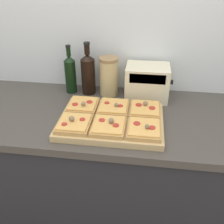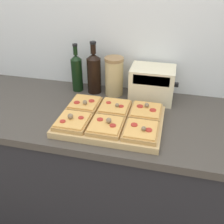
# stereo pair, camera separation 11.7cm
# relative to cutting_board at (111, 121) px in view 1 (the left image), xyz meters

# --- Properties ---
(wall_back) EXTENTS (6.00, 0.06, 2.50)m
(wall_back) POSITION_rel_cutting_board_xyz_m (0.00, 0.45, 0.35)
(wall_back) COLOR silver
(wall_back) RESTS_ON ground_plane
(kitchen_counter) EXTENTS (2.63, 0.67, 0.88)m
(kitchen_counter) POSITION_rel_cutting_board_xyz_m (0.00, 0.10, -0.46)
(kitchen_counter) COLOR #232328
(kitchen_counter) RESTS_ON ground_plane
(cutting_board) EXTENTS (0.51, 0.37, 0.03)m
(cutting_board) POSITION_rel_cutting_board_xyz_m (0.00, 0.00, 0.00)
(cutting_board) COLOR tan
(cutting_board) RESTS_ON kitchen_counter
(pizza_slice_back_left) EXTENTS (0.15, 0.17, 0.05)m
(pizza_slice_back_left) POSITION_rel_cutting_board_xyz_m (-0.16, 0.09, 0.03)
(pizza_slice_back_left) COLOR tan
(pizza_slice_back_left) RESTS_ON cutting_board
(pizza_slice_back_center) EXTENTS (0.15, 0.17, 0.05)m
(pizza_slice_back_center) POSITION_rel_cutting_board_xyz_m (0.00, 0.09, 0.03)
(pizza_slice_back_center) COLOR tan
(pizza_slice_back_center) RESTS_ON cutting_board
(pizza_slice_back_right) EXTENTS (0.15, 0.17, 0.05)m
(pizza_slice_back_right) POSITION_rel_cutting_board_xyz_m (0.16, 0.09, 0.03)
(pizza_slice_back_right) COLOR tan
(pizza_slice_back_right) RESTS_ON cutting_board
(pizza_slice_front_left) EXTENTS (0.15, 0.17, 0.05)m
(pizza_slice_front_left) POSITION_rel_cutting_board_xyz_m (-0.16, -0.09, 0.03)
(pizza_slice_front_left) COLOR tan
(pizza_slice_front_left) RESTS_ON cutting_board
(pizza_slice_front_center) EXTENTS (0.15, 0.17, 0.05)m
(pizza_slice_front_center) POSITION_rel_cutting_board_xyz_m (0.00, -0.09, 0.03)
(pizza_slice_front_center) COLOR tan
(pizza_slice_front_center) RESTS_ON cutting_board
(pizza_slice_front_right) EXTENTS (0.15, 0.17, 0.05)m
(pizza_slice_front_right) POSITION_rel_cutting_board_xyz_m (0.16, -0.09, 0.03)
(pizza_slice_front_right) COLOR tan
(pizza_slice_front_right) RESTS_ON cutting_board
(olive_oil_bottle) EXTENTS (0.07, 0.07, 0.29)m
(olive_oil_bottle) POSITION_rel_cutting_board_xyz_m (-0.29, 0.33, 0.10)
(olive_oil_bottle) COLOR black
(olive_oil_bottle) RESTS_ON kitchen_counter
(wine_bottle) EXTENTS (0.08, 0.08, 0.31)m
(wine_bottle) POSITION_rel_cutting_board_xyz_m (-0.18, 0.33, 0.11)
(wine_bottle) COLOR black
(wine_bottle) RESTS_ON kitchen_counter
(grain_jar_tall) EXTENTS (0.11, 0.11, 0.23)m
(grain_jar_tall) POSITION_rel_cutting_board_xyz_m (-0.06, 0.33, 0.10)
(grain_jar_tall) COLOR tan
(grain_jar_tall) RESTS_ON kitchen_counter
(toaster_oven) EXTENTS (0.27, 0.18, 0.20)m
(toaster_oven) POSITION_rel_cutting_board_xyz_m (0.17, 0.31, 0.08)
(toaster_oven) COLOR beige
(toaster_oven) RESTS_ON kitchen_counter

